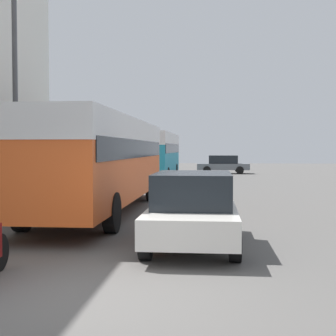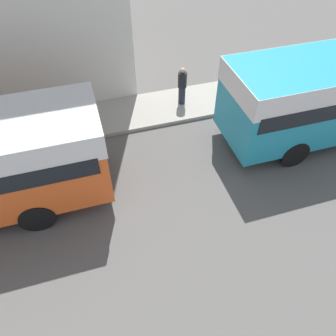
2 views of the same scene
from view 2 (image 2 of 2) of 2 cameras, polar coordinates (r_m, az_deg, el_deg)
pedestrian_walking_away at (r=13.33m, az=2.48°, el=14.12°), size 0.35×0.35×1.57m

